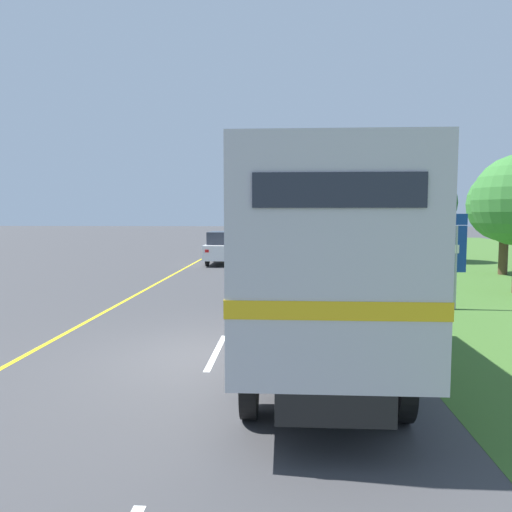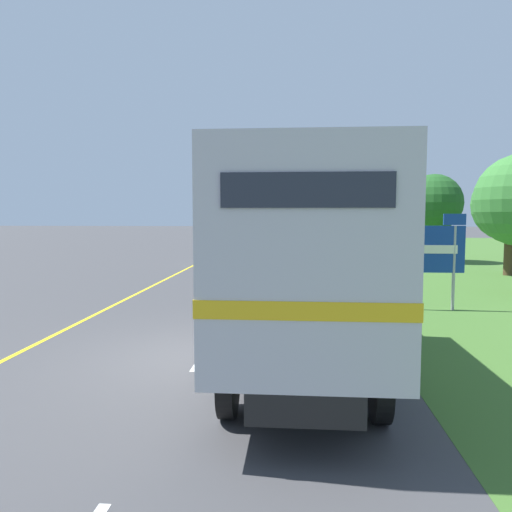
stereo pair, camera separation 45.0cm
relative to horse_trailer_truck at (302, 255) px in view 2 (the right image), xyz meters
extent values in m
plane|color=#3D3D3F|center=(-1.90, 0.30, -2.02)|extent=(200.00, 200.00, 0.00)
cube|color=yellow|center=(-5.60, 17.74, -2.01)|extent=(0.12, 63.60, 0.01)
cube|color=white|center=(-1.90, 0.65, -2.01)|extent=(0.12, 2.60, 0.01)
cube|color=white|center=(-1.90, 7.25, -2.01)|extent=(0.12, 2.60, 0.01)
cube|color=white|center=(-1.90, 13.85, -2.01)|extent=(0.12, 2.60, 0.01)
cube|color=white|center=(-1.90, 20.45, -2.01)|extent=(0.12, 2.60, 0.01)
cube|color=white|center=(-1.90, 27.05, -2.01)|extent=(0.12, 2.60, 0.01)
cylinder|color=black|center=(-1.01, 3.86, -1.52)|extent=(0.22, 1.00, 1.00)
cylinder|color=black|center=(1.01, 3.86, -1.52)|extent=(0.22, 1.00, 1.00)
cylinder|color=black|center=(-1.01, -2.51, -1.52)|extent=(0.22, 1.00, 1.00)
cylinder|color=black|center=(1.01, -2.51, -1.52)|extent=(0.22, 1.00, 1.00)
cube|color=black|center=(0.00, 0.30, -1.34)|extent=(1.29, 8.49, 0.36)
cube|color=#B7B7BC|center=(0.00, -0.75, 0.22)|extent=(2.35, 6.39, 2.76)
cube|color=gold|center=(0.00, -0.75, -0.26)|extent=(2.37, 6.41, 0.20)
cube|color=#232833|center=(0.00, -3.96, 0.98)|extent=(1.76, 0.03, 0.36)
cube|color=#B7B7BC|center=(0.00, 3.50, -0.21)|extent=(2.26, 2.10, 1.90)
cube|color=#283342|center=(0.00, 4.56, 0.03)|extent=(2.00, 0.03, 0.85)
cylinder|color=black|center=(-4.62, 19.50, -1.69)|extent=(0.16, 0.66, 0.66)
cylinder|color=black|center=(-3.14, 19.50, -1.69)|extent=(0.16, 0.66, 0.66)
cylinder|color=black|center=(-4.62, 16.88, -1.69)|extent=(0.16, 0.66, 0.66)
cylinder|color=black|center=(-3.14, 16.88, -1.69)|extent=(0.16, 0.66, 0.66)
cube|color=white|center=(-3.88, 18.19, -1.30)|extent=(1.80, 4.23, 0.79)
cube|color=#282D38|center=(-3.88, 18.02, -0.57)|extent=(1.55, 2.33, 0.67)
cube|color=red|center=(-4.51, 16.07, -1.16)|extent=(0.20, 0.03, 0.14)
cube|color=red|center=(-3.25, 16.07, -1.16)|extent=(0.20, 0.03, 0.14)
cylinder|color=black|center=(-0.73, 28.45, -1.69)|extent=(0.16, 0.66, 0.66)
cylinder|color=black|center=(0.75, 28.45, -1.69)|extent=(0.16, 0.66, 0.66)
cylinder|color=black|center=(-0.73, 26.04, -1.69)|extent=(0.16, 0.66, 0.66)
cylinder|color=black|center=(0.75, 26.04, -1.69)|extent=(0.16, 0.66, 0.66)
cube|color=red|center=(0.01, 27.25, -1.22)|extent=(1.80, 3.88, 0.94)
cube|color=#282D38|center=(0.01, 27.09, -0.36)|extent=(1.55, 2.14, 0.79)
cube|color=red|center=(-0.62, 25.29, -1.06)|extent=(0.20, 0.03, 0.14)
cube|color=red|center=(0.64, 25.29, -1.06)|extent=(0.20, 0.03, 0.14)
cylinder|color=black|center=(-4.35, 40.73, -1.69)|extent=(0.16, 0.66, 0.66)
cylinder|color=black|center=(-2.87, 40.73, -1.69)|extent=(0.16, 0.66, 0.66)
cylinder|color=black|center=(-4.35, 38.35, -1.69)|extent=(0.16, 0.66, 0.66)
cylinder|color=black|center=(-2.87, 38.35, -1.69)|extent=(0.16, 0.66, 0.66)
cube|color=silver|center=(-3.61, 39.54, -1.23)|extent=(1.80, 3.84, 0.92)
cube|color=#282D38|center=(-3.61, 39.39, -0.38)|extent=(1.55, 2.11, 0.78)
cube|color=red|center=(-4.24, 37.61, -1.07)|extent=(0.20, 0.03, 0.14)
cube|color=red|center=(-2.98, 37.61, -1.07)|extent=(0.20, 0.03, 0.14)
cylinder|color=#9E9EA3|center=(3.02, 5.51, -0.81)|extent=(0.09, 0.09, 2.42)
cylinder|color=#9E9EA3|center=(4.37, 5.51, -0.81)|extent=(0.09, 0.09, 2.42)
cube|color=navy|center=(3.70, 5.51, -0.27)|extent=(1.93, 0.06, 1.34)
cube|color=navy|center=(4.35, 5.51, 0.58)|extent=(0.62, 0.06, 0.32)
cube|color=silver|center=(3.70, 5.47, -0.27)|extent=(1.51, 0.02, 0.24)
cylinder|color=#4C3823|center=(9.37, 14.06, -1.09)|extent=(0.40, 0.40, 1.85)
sphere|color=#387A33|center=(9.37, 14.06, 1.16)|extent=(3.33, 3.33, 3.33)
cylinder|color=brown|center=(7.67, 20.28, -0.98)|extent=(0.31, 0.31, 2.07)
sphere|color=#1E511E|center=(7.67, 20.28, 1.36)|extent=(3.27, 3.27, 3.27)
cylinder|color=white|center=(2.12, 2.85, -1.54)|extent=(0.07, 0.07, 0.95)
cylinder|color=orange|center=(2.12, 2.85, -1.28)|extent=(0.08, 0.08, 0.10)
camera|label=1|loc=(-0.55, -9.08, 0.74)|focal=35.00mm
camera|label=2|loc=(-0.10, -9.05, 0.74)|focal=35.00mm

